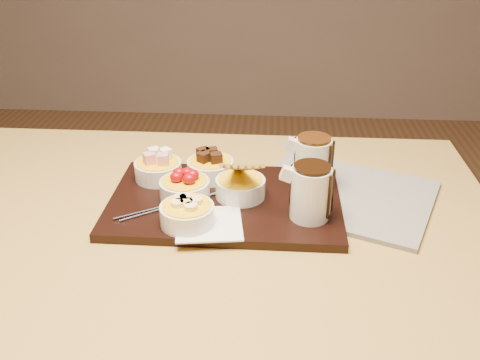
# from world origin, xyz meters

# --- Properties ---
(dining_table) EXTENTS (1.20, 0.80, 0.75)m
(dining_table) POSITION_xyz_m (0.00, 0.00, 0.65)
(dining_table) COLOR #B69043
(dining_table) RESTS_ON ground
(serving_board) EXTENTS (0.46, 0.30, 0.02)m
(serving_board) POSITION_xyz_m (0.06, 0.03, 0.76)
(serving_board) COLOR black
(serving_board) RESTS_ON dining_table
(napkin) EXTENTS (0.14, 0.14, 0.00)m
(napkin) POSITION_xyz_m (0.04, -0.07, 0.77)
(napkin) COLOR white
(napkin) RESTS_ON serving_board
(bowl_marshmallows) EXTENTS (0.10, 0.10, 0.04)m
(bowl_marshmallows) POSITION_xyz_m (-0.09, 0.11, 0.79)
(bowl_marshmallows) COLOR silver
(bowl_marshmallows) RESTS_ON serving_board
(bowl_cake) EXTENTS (0.10, 0.10, 0.04)m
(bowl_cake) POSITION_xyz_m (0.02, 0.12, 0.79)
(bowl_cake) COLOR silver
(bowl_cake) RESTS_ON serving_board
(bowl_strawberries) EXTENTS (0.10, 0.10, 0.04)m
(bowl_strawberries) POSITION_xyz_m (-0.02, 0.03, 0.79)
(bowl_strawberries) COLOR silver
(bowl_strawberries) RESTS_ON serving_board
(bowl_biscotti) EXTENTS (0.10, 0.10, 0.04)m
(bowl_biscotti) POSITION_xyz_m (0.09, 0.04, 0.79)
(bowl_biscotti) COLOR silver
(bowl_biscotti) RESTS_ON serving_board
(bowl_bananas) EXTENTS (0.10, 0.10, 0.04)m
(bowl_bananas) POSITION_xyz_m (-0.00, -0.07, 0.79)
(bowl_bananas) COLOR silver
(bowl_bananas) RESTS_ON serving_board
(pitcher_dark_chocolate) EXTENTS (0.07, 0.07, 0.10)m
(pitcher_dark_chocolate) POSITION_xyz_m (0.22, -0.03, 0.82)
(pitcher_dark_chocolate) COLOR silver
(pitcher_dark_chocolate) RESTS_ON serving_board
(pitcher_milk_chocolate) EXTENTS (0.07, 0.07, 0.10)m
(pitcher_milk_chocolate) POSITION_xyz_m (0.23, 0.10, 0.82)
(pitcher_milk_chocolate) COLOR silver
(pitcher_milk_chocolate) RESTS_ON serving_board
(fondue_skewers) EXTENTS (0.16, 0.24, 0.01)m
(fondue_skewers) POSITION_xyz_m (-0.03, 0.00, 0.77)
(fondue_skewers) COLOR silver
(fondue_skewers) RESTS_ON serving_board
(newspaper) EXTENTS (0.43, 0.39, 0.01)m
(newspaper) POSITION_xyz_m (0.30, 0.09, 0.76)
(newspaper) COLOR beige
(newspaper) RESTS_ON dining_table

